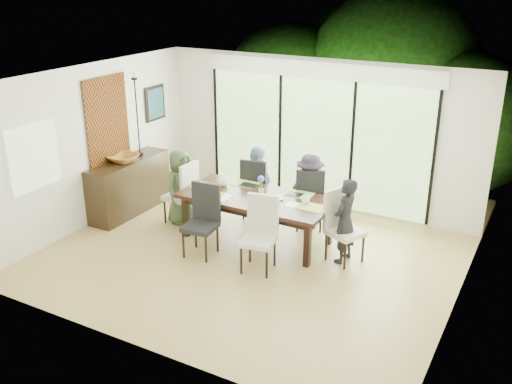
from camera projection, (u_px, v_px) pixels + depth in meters
The scene contains 62 objects.
floor at pixel (248, 259), 8.66m from camera, with size 6.00×5.00×0.01m, color olive.
ceiling at pixel (247, 80), 7.68m from camera, with size 6.00×5.00×0.01m, color white.
wall_back at pixel (316, 134), 10.22m from camera, with size 6.00×0.02×2.70m, color silver.
wall_front at pixel (133, 243), 6.12m from camera, with size 6.00×0.02×2.70m, color beige.
wall_left at pixel (91, 146), 9.52m from camera, with size 0.02×5.00×2.70m, color white.
wall_right at pixel (466, 215), 6.82m from camera, with size 0.02×5.00×2.70m, color silver.
glass_doors at pixel (315, 142), 10.24m from camera, with size 4.20×0.02×2.30m, color #598C3F.
blinds_header at pixel (318, 70), 9.76m from camera, with size 4.40×0.06×0.28m, color white.
mullion_a at pixel (216, 128), 11.17m from camera, with size 0.05×0.04×2.30m, color black.
mullion_b at pixel (280, 137), 10.55m from camera, with size 0.05×0.04×2.30m, color black.
mullion_c at pixel (352, 148), 9.92m from camera, with size 0.05×0.04×2.30m, color black.
mullion_d at pixel (434, 160), 9.29m from camera, with size 0.05×0.04×2.30m, color black.
side_window at pixel (34, 157), 8.46m from camera, with size 0.02×0.90×1.00m, color #8CAD7F.
deck at pixel (331, 191), 11.45m from camera, with size 6.00×1.80×0.10m, color #523523.
rail_top at pixel (347, 152), 11.89m from camera, with size 6.00×0.08×0.06m, color brown.
foliage_left at pixel (290, 93), 13.19m from camera, with size 3.20×3.20×3.20m, color #14380F.
foliage_mid at pixel (393, 81), 12.57m from camera, with size 4.00×4.00×4.00m, color #14380F.
foliage_right at pixel (468, 123), 11.30m from camera, with size 2.80×2.80×2.80m, color #14380F.
foliage_far at pixel (359, 81), 13.65m from camera, with size 3.60×3.60×3.60m, color #14380F.
table_top at pixel (257, 198), 9.01m from camera, with size 2.42×1.11×0.06m, color black.
table_apron at pixel (257, 203), 9.04m from camera, with size 2.22×0.91×0.10m, color black.
table_leg_fl at pixel (186, 216), 9.27m from camera, with size 0.09×0.09×0.70m, color black.
table_leg_fr at pixel (307, 245), 8.31m from camera, with size 0.09×0.09×0.70m, color black.
table_leg_bl at pixel (214, 199), 9.98m from camera, with size 0.09×0.09×0.70m, color black.
table_leg_br at pixel (329, 224), 9.01m from camera, with size 0.09×0.09×0.70m, color black.
chair_left_end at pixel (180, 192), 9.74m from camera, with size 0.46×0.46×1.11m, color silver, non-canonical shape.
chair_right_end at pixel (346, 227), 8.40m from camera, with size 0.46×0.46×1.11m, color silver, non-canonical shape.
chair_far_left at pixel (257, 187), 9.96m from camera, with size 0.46×0.46×1.11m, color black, non-canonical shape.
chair_far_right at pixel (310, 197), 9.52m from camera, with size 0.46×0.46×1.11m, color black, non-canonical shape.
chair_near_left at pixel (200, 222), 8.58m from camera, with size 0.46×0.46×1.11m, color black, non-canonical shape.
chair_near_right at pixel (258, 235), 8.13m from camera, with size 0.46×0.46×1.11m, color silver, non-canonical shape.
person_left_end at pixel (180, 187), 9.69m from camera, with size 0.61×0.38×1.30m, color #3A4B32.
person_right_end at pixel (345, 221), 8.37m from camera, with size 0.61×0.38×1.30m, color black.
person_far_left at pixel (257, 182), 9.91m from camera, with size 0.61×0.38×1.30m, color #7A9DB1.
person_far_right at pixel (310, 192), 9.46m from camera, with size 0.61×0.38×1.30m, color black.
placemat_left at pixel (206, 186), 9.42m from camera, with size 0.44×0.32×0.01m, color #88C446.
placemat_right at pixel (312, 207), 8.57m from camera, with size 0.44×0.32×0.01m, color #8BA63B.
placemat_far_l at pixel (244, 184), 9.52m from camera, with size 0.44×0.32×0.01m, color #A3C345.
placemat_far_r at pixel (299, 194), 9.07m from camera, with size 0.44×0.32×0.01m, color #82BB43.
placemat_paper at pixel (217, 196), 8.99m from camera, with size 0.44×0.32×0.01m, color white.
tablet_far_l at pixel (248, 185), 9.43m from camera, with size 0.26×0.18×0.01m, color black.
tablet_far_r at pixel (295, 194), 9.05m from camera, with size 0.24×0.17×0.01m, color black.
papers at pixel (295, 205), 8.64m from camera, with size 0.30×0.22×0.00m, color white.
platter_base at pixel (217, 195), 8.99m from camera, with size 0.26×0.26×0.02m, color white.
platter_snacks at pixel (217, 194), 8.98m from camera, with size 0.20×0.20×0.01m, color orange.
vase at pixel (261, 192), 8.99m from camera, with size 0.08×0.08×0.12m, color silver.
hyacinth_stems at pixel (261, 185), 8.95m from camera, with size 0.04×0.04×0.16m, color #337226.
hyacinth_blooms at pixel (261, 179), 8.91m from camera, with size 0.11×0.11×0.11m, color #5259CD.
laptop at pixel (208, 188), 9.29m from camera, with size 0.33×0.21×0.03m, color silver.
cup_a at pixel (224, 183), 9.41m from camera, with size 0.13×0.13×0.10m, color white.
cup_b at pixel (262, 197), 8.83m from camera, with size 0.10×0.10×0.09m, color white.
cup_c at pixel (306, 201), 8.70m from camera, with size 0.13×0.13×0.10m, color white.
book at pixel (272, 198), 8.92m from camera, with size 0.17×0.23×0.02m, color white.
sideboard at pixel (130, 186), 10.19m from camera, with size 0.49×1.73×0.97m, color black.
bowl at pixel (123, 158), 9.91m from camera, with size 0.51×0.51×0.13m, color #915C1F.
candlestick_base at pixel (140, 154), 10.29m from camera, with size 0.11×0.11×0.04m, color black.
candlestick_shaft at pixel (137, 117), 10.04m from camera, with size 0.03×0.03×1.35m, color black.
candlestick_pan at pixel (134, 79), 9.80m from camera, with size 0.11×0.11×0.03m, color black.
candle at pixel (134, 75), 9.77m from camera, with size 0.04×0.04×0.11m, color silver.
tapestry at pixel (107, 121), 9.70m from camera, with size 0.02×1.00×1.50m, color brown.
art_frame at pixel (155, 103), 10.74m from camera, with size 0.03×0.55×0.65m, color black.
art_canvas at pixel (156, 103), 10.73m from camera, with size 0.01×0.45×0.55m, color #17424C.
Camera 1 is at (3.80, -6.70, 4.08)m, focal length 40.00 mm.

